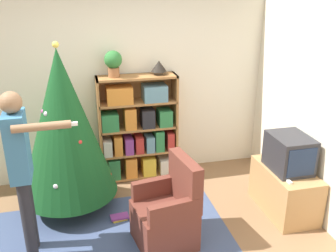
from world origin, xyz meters
The scene contains 12 objects.
wall_back centered at (0.00, 1.93, 1.30)m, with size 8.00×0.10×2.60m.
area_rug centered at (-0.36, 0.32, 0.00)m, with size 2.76×1.76×0.01m.
bookshelf centered at (0.28, 1.70, 0.69)m, with size 1.03×0.30×1.42m.
tv_stand centered at (1.79, 0.49, 0.27)m, with size 0.47×0.87×0.54m.
television centered at (1.79, 0.48, 0.74)m, with size 0.40×0.51×0.41m.
game_remote centered at (1.65, 0.23, 0.55)m, with size 0.04×0.12×0.02m.
christmas_tree centered at (-0.63, 1.13, 1.05)m, with size 1.09×1.09×1.97m.
armchair centered at (0.33, 0.25, 0.32)m, with size 0.65×0.65×0.92m.
standing_person centered at (-1.00, 0.40, 0.99)m, with size 0.64×0.47×1.67m.
potted_plant centered at (0.00, 1.71, 1.61)m, with size 0.22×0.22×0.33m.
table_lamp centered at (0.57, 1.71, 1.52)m, with size 0.20×0.20×0.18m.
book_pile_near_tree centered at (-0.11, 0.76, 0.02)m, with size 0.21×0.18×0.04m.
Camera 1 is at (-0.42, -2.88, 2.53)m, focal length 40.00 mm.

